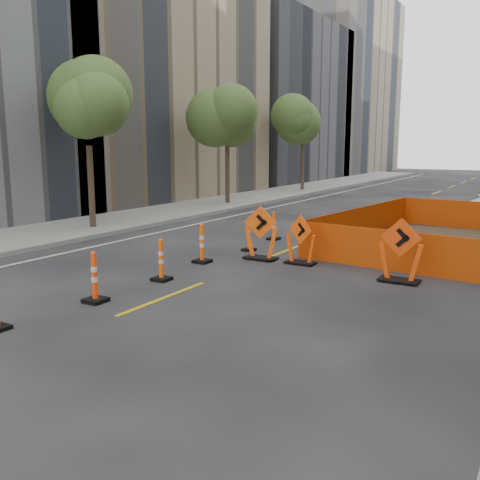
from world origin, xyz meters
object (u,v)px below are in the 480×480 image
Objects in this scene: channelizer_4 at (94,277)px; channelizer_7 at (249,236)px; channelizer_6 at (202,243)px; chevron_sign_right at (401,250)px; channelizer_8 at (274,226)px; chevron_sign_center at (301,239)px; chevron_sign_left at (261,233)px; channelizer_5 at (161,260)px.

channelizer_7 is at bearing 89.61° from channelizer_4.
chevron_sign_right is at bearing 7.29° from channelizer_6.
channelizer_7 is 2.20m from channelizer_8.
channelizer_8 is at bearing 150.27° from chevron_sign_center.
chevron_sign_left reaches higher than channelizer_6.
chevron_sign_right is (2.94, -0.60, 0.10)m from chevron_sign_center.
channelizer_5 is 0.66× the size of chevron_sign_right.
channelizer_4 is 0.99× the size of channelizer_6.
channelizer_8 reaches higher than channelizer_7.
chevron_sign_left reaches higher than channelizer_7.
channelizer_6 reaches higher than channelizer_4.
chevron_sign_right is (5.14, 2.88, 0.27)m from channelizer_5.
channelizer_4 is 0.70× the size of chevron_sign_left.
chevron_sign_left is 1.27m from chevron_sign_center.
chevron_sign_left is (0.99, 5.63, 0.24)m from channelizer_4.
channelizer_4 reaches higher than channelizer_5.
channelizer_6 is at bearing -130.76° from chevron_sign_center.
channelizer_4 is 8.76m from channelizer_8.
channelizer_7 is (0.00, 4.38, -0.06)m from channelizer_5.
channelizer_5 is at bearing 88.86° from channelizer_4.
channelizer_4 is at bearing -90.39° from channelizer_7.
channelizer_6 is 0.71× the size of chevron_sign_right.
channelizer_6 is at bearing -97.53° from channelizer_7.
channelizer_8 is at bearing 96.20° from channelizer_7.
channelizer_8 is 3.94m from chevron_sign_center.
channelizer_5 reaches higher than channelizer_8.
chevron_sign_left is (1.23, 1.26, 0.23)m from channelizer_6.
channelizer_5 reaches higher than channelizer_7.
channelizer_8 is 3.35m from chevron_sign_left.
chevron_sign_right is at bearing -16.19° from channelizer_7.
chevron_sign_right reaches higher than channelizer_6.
chevron_sign_right is (4.20, -0.56, 0.01)m from chevron_sign_left.
chevron_sign_center is (2.50, 1.29, 0.14)m from channelizer_6.
channelizer_7 is (0.29, 2.19, -0.09)m from channelizer_6.
channelizer_8 is (-0.19, 8.75, -0.05)m from channelizer_4.
channelizer_4 is at bearing -91.14° from channelizer_5.
channelizer_6 is at bearing -148.88° from chevron_sign_left.
channelizer_5 is at bearing -90.01° from channelizer_7.
channelizer_7 is 2.39m from chevron_sign_center.
chevron_sign_right is at bearing 44.35° from channelizer_4.
chevron_sign_left is (1.18, -3.12, 0.29)m from channelizer_8.
channelizer_6 is (-0.29, 2.19, 0.03)m from channelizer_5.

